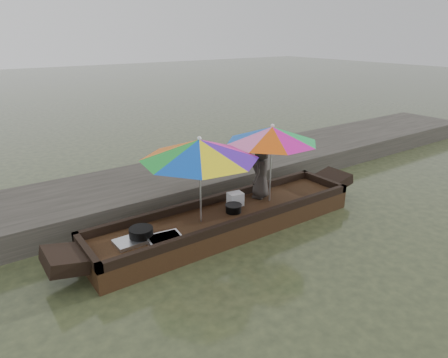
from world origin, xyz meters
TOP-DOWN VIEW (x-y plane):
  - water at (0.00, 0.00)m, footprint 80.00×80.00m
  - dock at (0.00, 2.20)m, footprint 22.00×2.20m
  - boat_hull at (0.00, 0.00)m, footprint 5.29×1.20m
  - cooking_pot at (-1.71, -0.01)m, footprint 0.39×0.39m
  - tray_crayfish at (-1.44, -0.28)m, footprint 0.59×0.45m
  - tray_scallop at (-1.88, -0.02)m, footprint 0.55×0.39m
  - charcoal_grill at (0.13, -0.02)m, footprint 0.29×0.29m
  - supply_bag at (0.34, 0.20)m, footprint 0.31×0.25m
  - vendor at (1.01, 0.25)m, footprint 0.65×0.60m
  - umbrella_bow at (-0.57, 0.00)m, footprint 2.49×2.49m
  - umbrella_stern at (1.04, 0.00)m, footprint 2.30×2.30m

SIDE VIEW (x-z plane):
  - water at x=0.00m, z-range 0.00..0.00m
  - boat_hull at x=0.00m, z-range 0.00..0.35m
  - dock at x=0.00m, z-range 0.00..0.50m
  - tray_scallop at x=-1.88m, z-range 0.35..0.41m
  - tray_crayfish at x=-1.44m, z-range 0.35..0.44m
  - charcoal_grill at x=0.13m, z-range 0.35..0.49m
  - cooking_pot at x=-1.71m, z-range 0.35..0.56m
  - supply_bag at x=0.34m, z-range 0.35..0.61m
  - vendor at x=1.01m, z-range 0.35..1.46m
  - umbrella_bow at x=-0.57m, z-range 0.35..1.90m
  - umbrella_stern at x=1.04m, z-range 0.35..1.90m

